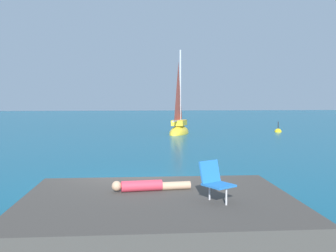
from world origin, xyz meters
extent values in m
plane|color=#0F5675|center=(0.00, 0.00, 0.00)|extent=(160.00, 160.00, 0.00)
cube|color=#423D38|center=(0.40, -2.96, 0.30)|extent=(5.68, 4.30, 0.59)
cube|color=#3D3538|center=(-2.10, -0.35, 0.00)|extent=(1.02, 0.95, 0.53)
cube|color=#3D3833|center=(-0.71, -1.06, 0.00)|extent=(1.13, 1.32, 0.85)
ellipsoid|color=yellow|center=(3.45, 17.91, 0.00)|extent=(2.47, 3.91, 1.27)
cube|color=yellow|center=(3.45, 17.91, 0.84)|extent=(1.39, 1.83, 0.42)
cylinder|color=#B7B7BC|center=(3.57, 18.24, 3.53)|extent=(0.14, 0.14, 5.78)
cylinder|color=#B2B2B7|center=(3.17, 17.15, 1.04)|extent=(0.90, 2.21, 0.11)
pyramid|color=#DB4C38|center=(3.34, 17.63, 3.30)|extent=(0.70, 1.76, 4.40)
cylinder|color=#DB384C|center=(0.08, -2.38, 0.71)|extent=(0.92, 0.33, 0.24)
cylinder|color=tan|center=(0.83, -2.31, 0.68)|extent=(0.71, 0.25, 0.18)
sphere|color=tan|center=(-0.46, -2.44, 0.73)|extent=(0.22, 0.22, 0.22)
cube|color=blue|center=(1.56, -3.46, 0.94)|extent=(0.68, 0.69, 0.04)
cube|color=blue|center=(1.43, -3.23, 1.17)|extent=(0.49, 0.38, 0.45)
cylinder|color=silver|center=(1.67, -3.63, 0.77)|extent=(0.04, 0.04, 0.35)
cylinder|color=silver|center=(1.43, -3.23, 0.77)|extent=(0.04, 0.04, 0.35)
sphere|color=yellow|center=(11.61, 18.66, 0.00)|extent=(0.56, 0.56, 0.56)
cylinder|color=black|center=(11.61, 18.66, 0.55)|extent=(0.06, 0.06, 0.60)
camera|label=1|loc=(-0.11, -10.56, 2.61)|focal=40.07mm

